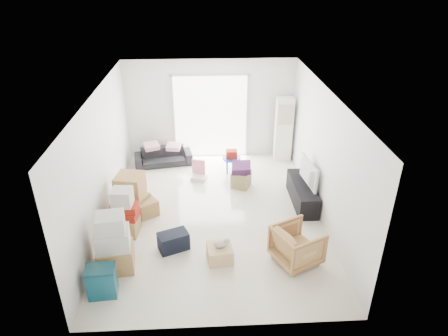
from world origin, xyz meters
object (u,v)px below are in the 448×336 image
armchair (297,243)px  wood_crate (220,253)px  tv_console (302,193)px  kids_table (232,157)px  storage_bins (102,281)px  television (304,181)px  sofa (163,154)px  ottoman (241,179)px  ac_tower (283,129)px

armchair → wood_crate: size_ratio=1.75×
tv_console → kids_table: kids_table is taller
tv_console → wood_crate: bearing=-136.4°
tv_console → storage_bins: (-3.90, -2.62, 0.03)m
storage_bins → wood_crate: (1.95, 0.76, -0.13)m
television → armchair: size_ratio=1.22×
tv_console → armchair: bearing=-105.9°
sofa → kids_table: kids_table is taller
ottoman → sofa: bearing=146.4°
ac_tower → wood_crate: ac_tower is taller
ottoman → ac_tower: bearing=49.2°
ottoman → kids_table: kids_table is taller
tv_console → wood_crate: size_ratio=3.31×
ac_tower → armchair: ac_tower is taller
sofa → storage_bins: size_ratio=2.74×
television → storage_bins: (-3.90, -2.62, -0.28)m
tv_console → storage_bins: size_ratio=2.67×
tv_console → armchair: armchair is taller
ottoman → wood_crate: ottoman is taller
television → kids_table: size_ratio=1.58×
sofa → wood_crate: size_ratio=3.39×
ac_tower → storage_bins: 6.25m
tv_console → armchair: 2.04m
television → kids_table: bearing=36.8°
armchair → storage_bins: bearing=75.5°
storage_bins → wood_crate: bearing=21.2°
sofa → ottoman: (1.98, -1.32, -0.09)m
tv_console → kids_table: bearing=133.1°
ac_tower → storage_bins: bearing=-128.2°
sofa → storage_bins: sofa is taller
television → wood_crate: 2.72m
television → sofa: 3.93m
ottoman → wood_crate: 2.74m
ac_tower → television: ac_tower is taller
storage_bins → ottoman: 4.29m
tv_console → ottoman: bearing=148.4°
television → sofa: bearing=50.9°
ac_tower → armchair: bearing=-96.8°
armchair → ottoman: (-0.76, 2.77, -0.19)m
storage_bins → wood_crate: storage_bins is taller
sofa → ottoman: size_ratio=3.72×
armchair → storage_bins: size_ratio=1.42×
sofa → wood_crate: 4.21m
ac_tower → sofa: bearing=-177.4°
television → storage_bins: 4.70m
ottoman → wood_crate: (-0.63, -2.67, -0.05)m
tv_console → kids_table: 2.19m
ac_tower → sofa: (-3.25, -0.15, -0.58)m
ac_tower → tv_console: bearing=-88.7°
armchair → kids_table: (-0.94, 3.56, 0.04)m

